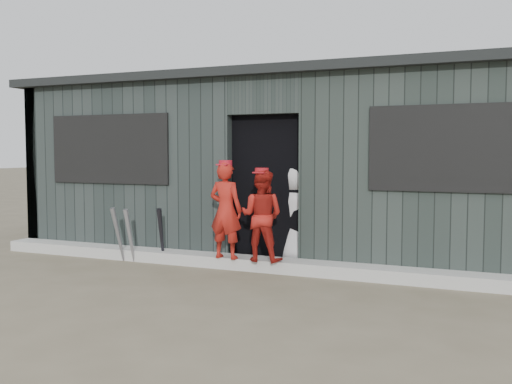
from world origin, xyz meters
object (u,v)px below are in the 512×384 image
at_px(bat_right, 161,235).
at_px(player_red_right, 262,216).
at_px(dugout, 299,166).
at_px(player_red_left, 226,210).
at_px(bat_left, 130,236).
at_px(bat_mid, 118,234).
at_px(player_grey_back, 297,215).

bearing_deg(bat_right, player_red_right, -3.37).
bearing_deg(dugout, player_red_right, -85.73).
bearing_deg(player_red_left, dugout, -96.96).
distance_m(bat_left, dugout, 2.78).
relative_size(bat_mid, player_grey_back, 0.57).
height_order(player_red_left, player_red_right, player_red_left).
relative_size(bat_right, dugout, 0.09).
relative_size(player_red_left, dugout, 0.15).
bearing_deg(dugout, bat_mid, -134.95).
bearing_deg(player_red_right, bat_right, -4.40).
distance_m(player_red_right, player_grey_back, 0.68).
bearing_deg(bat_mid, player_grey_back, 17.43).
distance_m(bat_right, player_grey_back, 1.86).
height_order(player_red_right, player_grey_back, player_grey_back).
distance_m(bat_left, bat_right, 0.43).
distance_m(bat_left, bat_mid, 0.18).
bearing_deg(player_red_right, player_red_left, -0.52).
height_order(bat_right, player_grey_back, player_grey_back).
height_order(bat_right, player_red_right, player_red_right).
height_order(bat_mid, player_grey_back, player_grey_back).
bearing_deg(player_grey_back, bat_right, 35.12).
bearing_deg(player_grey_back, bat_mid, 35.37).
relative_size(bat_mid, dugout, 0.09).
xyz_separation_m(bat_mid, bat_right, (0.57, 0.19, -0.00)).
xyz_separation_m(player_red_left, dugout, (0.35, 1.86, 0.52)).
relative_size(bat_right, player_red_left, 0.62).
height_order(bat_mid, player_red_right, player_red_right).
relative_size(player_red_left, player_red_right, 1.08).
bearing_deg(player_grey_back, player_red_right, 86.71).
relative_size(player_red_left, player_grey_back, 0.92).
bearing_deg(bat_right, player_red_left, -5.24).
distance_m(bat_left, player_red_left, 1.47).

